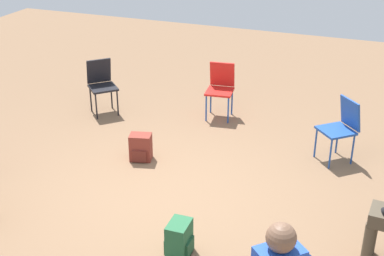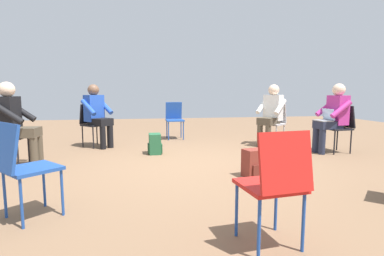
# 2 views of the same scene
# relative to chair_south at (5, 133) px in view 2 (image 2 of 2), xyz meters

# --- Properties ---
(ground_plane) EXTENTS (15.53, 15.53, 0.00)m
(ground_plane) POSITION_rel_chair_south_xyz_m (0.30, 2.67, -0.50)
(ground_plane) COLOR brown
(chair_south) EXTENTS (0.43, 0.46, 0.85)m
(chair_south) POSITION_rel_chair_south_xyz_m (0.00, 0.00, 0.00)
(chair_south) COLOR black
(chair_south) RESTS_ON ground
(chair_east) EXTENTS (0.48, 0.45, 0.85)m
(chair_east) POSITION_rel_chair_south_xyz_m (2.80, 2.87, 0.00)
(chair_east) COLOR red
(chair_east) RESTS_ON ground
(chair_southeast) EXTENTS (0.58, 0.59, 0.85)m
(chair_southeast) POSITION_rel_chair_south_xyz_m (2.00, 0.97, 0.00)
(chair_southeast) COLOR #1E4799
(chair_southeast) RESTS_ON ground
(chair_northwest) EXTENTS (0.58, 0.58, 0.85)m
(chair_northwest) POSITION_rel_chair_south_xyz_m (-1.11, 4.67, 0.00)
(chair_northwest) COLOR #B7B7BC
(chair_northwest) RESTS_ON ground
(chair_west) EXTENTS (0.45, 0.41, 0.85)m
(chair_west) POSITION_rel_chair_south_xyz_m (-2.24, 2.71, 0.00)
(chair_west) COLOR #1E4799
(chair_west) RESTS_ON ground
(chair_north) EXTENTS (0.43, 0.47, 0.85)m
(chair_north) POSITION_rel_chair_south_xyz_m (-0.17, 5.50, 0.00)
(chair_north) COLOR black
(chair_north) RESTS_ON ground
(chair_southwest) EXTENTS (0.58, 0.58, 0.85)m
(chair_southwest) POSITION_rel_chair_south_xyz_m (-1.53, 0.98, 0.00)
(chair_southwest) COLOR black
(chair_southwest) RESTS_ON ground
(person_with_laptop) EXTENTS (0.52, 0.54, 1.24)m
(person_with_laptop) POSITION_rel_chair_south_xyz_m (-0.16, 5.33, 0.20)
(person_with_laptop) COLOR #23283D
(person_with_laptop) RESTS_ON ground
(person_in_black) EXTENTS (0.52, 0.54, 1.24)m
(person_in_black) POSITION_rel_chair_south_xyz_m (0.01, 0.17, 0.20)
(person_in_black) COLOR #4C4233
(person_in_black) RESTS_ON ground
(person_in_white) EXTENTS (0.63, 0.63, 1.24)m
(person_in_white) POSITION_rel_chair_south_xyz_m (-1.00, 4.54, 0.20)
(person_in_white) COLOR #4C4233
(person_in_white) RESTS_ON ground
(person_in_blue) EXTENTS (0.63, 0.63, 1.24)m
(person_in_blue) POSITION_rel_chair_south_xyz_m (-1.41, 1.10, 0.20)
(person_in_blue) COLOR black
(person_in_blue) RESTS_ON ground
(backpack_near_laptop_user) EXTENTS (0.29, 0.32, 0.36)m
(backpack_near_laptop_user) POSITION_rel_chair_south_xyz_m (1.07, 3.40, -0.34)
(backpack_near_laptop_user) COLOR maroon
(backpack_near_laptop_user) RESTS_ON ground
(backpack_by_empty_chair) EXTENTS (0.28, 0.25, 0.36)m
(backpack_by_empty_chair) POSITION_rel_chair_south_xyz_m (-0.57, 2.19, -0.34)
(backpack_by_empty_chair) COLOR #235B38
(backpack_by_empty_chair) RESTS_ON ground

